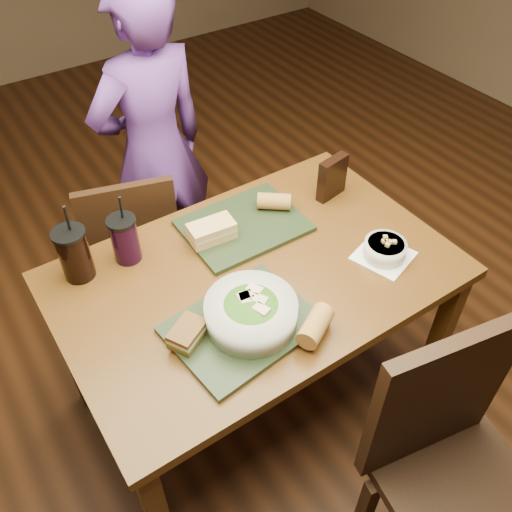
{
  "coord_description": "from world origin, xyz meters",
  "views": [
    {
      "loc": [
        -0.7,
        -1.05,
        2.03
      ],
      "look_at": [
        0.0,
        0.0,
        0.82
      ],
      "focal_mm": 38.0,
      "sensor_mm": 36.0,
      "label": 1
    }
  ],
  "objects_px": {
    "tray_near": "(243,326)",
    "cup_cola": "(74,254)",
    "soup_bowl": "(385,249)",
    "sandwich_far": "(212,231)",
    "sandwich_near": "(188,334)",
    "baguette_near": "(315,326)",
    "cup_berry": "(125,239)",
    "dining_table": "(256,290)",
    "salad_bowl": "(251,311)",
    "baguette_far": "(274,201)",
    "diner": "(154,152)",
    "tray_far": "(244,225)",
    "chair_far": "(128,249)",
    "chair_near": "(451,460)",
    "chip_bag": "(332,178)"
  },
  "relations": [
    {
      "from": "chair_far",
      "to": "sandwich_near",
      "type": "distance_m",
      "value": 0.84
    },
    {
      "from": "baguette_near",
      "to": "cup_cola",
      "type": "bearing_deg",
      "value": 127.19
    },
    {
      "from": "diner",
      "to": "sandwich_near",
      "type": "xyz_separation_m",
      "value": [
        -0.37,
        -0.99,
        0.06
      ]
    },
    {
      "from": "cup_cola",
      "to": "chair_far",
      "type": "bearing_deg",
      "value": 50.52
    },
    {
      "from": "tray_near",
      "to": "cup_cola",
      "type": "height_order",
      "value": "cup_cola"
    },
    {
      "from": "salad_bowl",
      "to": "cup_cola",
      "type": "xyz_separation_m",
      "value": [
        -0.35,
        0.49,
        0.03
      ]
    },
    {
      "from": "tray_far",
      "to": "cup_cola",
      "type": "relative_size",
      "value": 1.45
    },
    {
      "from": "chair_far",
      "to": "cup_cola",
      "type": "height_order",
      "value": "cup_cola"
    },
    {
      "from": "baguette_near",
      "to": "cup_berry",
      "type": "xyz_separation_m",
      "value": [
        -0.31,
        0.62,
        0.03
      ]
    },
    {
      "from": "cup_cola",
      "to": "chair_near",
      "type": "bearing_deg",
      "value": -59.49
    },
    {
      "from": "soup_bowl",
      "to": "sandwich_near",
      "type": "height_order",
      "value": "same"
    },
    {
      "from": "dining_table",
      "to": "soup_bowl",
      "type": "xyz_separation_m",
      "value": [
        0.4,
        -0.18,
        0.12
      ]
    },
    {
      "from": "diner",
      "to": "baguette_far",
      "type": "bearing_deg",
      "value": 99.85
    },
    {
      "from": "chair_far",
      "to": "chip_bag",
      "type": "distance_m",
      "value": 0.9
    },
    {
      "from": "dining_table",
      "to": "diner",
      "type": "height_order",
      "value": "diner"
    },
    {
      "from": "dining_table",
      "to": "cup_berry",
      "type": "xyz_separation_m",
      "value": [
        -0.32,
        0.3,
        0.18
      ]
    },
    {
      "from": "chair_near",
      "to": "tray_far",
      "type": "height_order",
      "value": "chair_near"
    },
    {
      "from": "sandwich_near",
      "to": "chair_far",
      "type": "bearing_deg",
      "value": 82.12
    },
    {
      "from": "dining_table",
      "to": "chair_near",
      "type": "relative_size",
      "value": 1.31
    },
    {
      "from": "diner",
      "to": "dining_table",
      "type": "bearing_deg",
      "value": 80.61
    },
    {
      "from": "tray_near",
      "to": "sandwich_near",
      "type": "height_order",
      "value": "sandwich_near"
    },
    {
      "from": "tray_near",
      "to": "baguette_near",
      "type": "height_order",
      "value": "baguette_near"
    },
    {
      "from": "tray_far",
      "to": "baguette_near",
      "type": "distance_m",
      "value": 0.54
    },
    {
      "from": "tray_near",
      "to": "chair_near",
      "type": "bearing_deg",
      "value": -62.06
    },
    {
      "from": "dining_table",
      "to": "baguette_far",
      "type": "distance_m",
      "value": 0.35
    },
    {
      "from": "soup_bowl",
      "to": "sandwich_far",
      "type": "relative_size",
      "value": 1.32
    },
    {
      "from": "soup_bowl",
      "to": "baguette_far",
      "type": "distance_m",
      "value": 0.44
    },
    {
      "from": "dining_table",
      "to": "salad_bowl",
      "type": "height_order",
      "value": "salad_bowl"
    },
    {
      "from": "soup_bowl",
      "to": "sandwich_near",
      "type": "xyz_separation_m",
      "value": [
        -0.73,
        0.05,
        0.01
      ]
    },
    {
      "from": "cup_cola",
      "to": "baguette_far",
      "type": "bearing_deg",
      "value": -6.94
    },
    {
      "from": "chair_far",
      "to": "sandwich_far",
      "type": "relative_size",
      "value": 5.16
    },
    {
      "from": "cup_berry",
      "to": "chip_bag",
      "type": "distance_m",
      "value": 0.8
    },
    {
      "from": "chair_near",
      "to": "sandwich_near",
      "type": "xyz_separation_m",
      "value": [
        -0.48,
        0.64,
        0.24
      ]
    },
    {
      "from": "chair_near",
      "to": "sandwich_far",
      "type": "bearing_deg",
      "value": 101.22
    },
    {
      "from": "tray_near",
      "to": "sandwich_near",
      "type": "distance_m",
      "value": 0.17
    },
    {
      "from": "sandwich_near",
      "to": "chip_bag",
      "type": "bearing_deg",
      "value": 21.76
    },
    {
      "from": "sandwich_near",
      "to": "baguette_near",
      "type": "height_order",
      "value": "baguette_near"
    },
    {
      "from": "chair_near",
      "to": "sandwich_near",
      "type": "height_order",
      "value": "chair_near"
    },
    {
      "from": "sandwich_far",
      "to": "chair_near",
      "type": "bearing_deg",
      "value": -78.78
    },
    {
      "from": "baguette_far",
      "to": "baguette_near",
      "type": "bearing_deg",
      "value": -113.69
    },
    {
      "from": "baguette_far",
      "to": "soup_bowl",
      "type": "bearing_deg",
      "value": -66.95
    },
    {
      "from": "tray_near",
      "to": "cup_cola",
      "type": "distance_m",
      "value": 0.59
    },
    {
      "from": "chair_near",
      "to": "soup_bowl",
      "type": "height_order",
      "value": "chair_near"
    },
    {
      "from": "sandwich_near",
      "to": "baguette_far",
      "type": "distance_m",
      "value": 0.66
    },
    {
      "from": "tray_near",
      "to": "salad_bowl",
      "type": "height_order",
      "value": "salad_bowl"
    },
    {
      "from": "tray_far",
      "to": "diner",
      "type": "bearing_deg",
      "value": 93.63
    },
    {
      "from": "chair_far",
      "to": "sandwich_far",
      "type": "bearing_deg",
      "value": -67.56
    },
    {
      "from": "diner",
      "to": "chip_bag",
      "type": "relative_size",
      "value": 8.84
    },
    {
      "from": "soup_bowl",
      "to": "sandwich_far",
      "type": "height_order",
      "value": "sandwich_far"
    },
    {
      "from": "baguette_near",
      "to": "cup_berry",
      "type": "height_order",
      "value": "cup_berry"
    }
  ]
}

